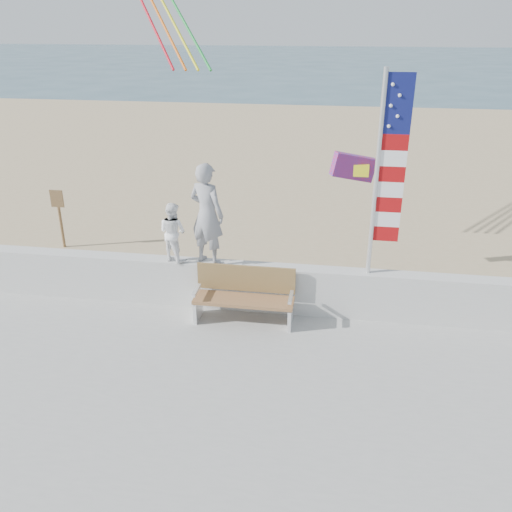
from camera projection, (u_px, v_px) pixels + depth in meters
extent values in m
plane|color=#2E4E5D|center=(226.00, 377.00, 8.65)|extent=(220.00, 220.00, 0.00)
cube|color=tan|center=(285.00, 202.00, 16.77)|extent=(90.00, 40.00, 0.08)
cube|color=silver|center=(247.00, 286.00, 10.21)|extent=(30.00, 0.35, 0.90)
imported|color=gray|center=(207.00, 214.00, 9.75)|extent=(0.81, 0.68, 1.89)
imported|color=white|center=(173.00, 232.00, 9.99)|extent=(0.67, 0.61, 1.12)
cube|color=#966841|center=(244.00, 300.00, 9.71)|extent=(1.80, 0.50, 0.06)
cube|color=olive|center=(246.00, 278.00, 9.83)|extent=(1.80, 0.05, 0.50)
cube|color=white|center=(198.00, 308.00, 9.93)|extent=(0.06, 0.50, 0.40)
cube|color=white|center=(196.00, 290.00, 9.72)|extent=(0.06, 0.45, 0.05)
cube|color=white|center=(290.00, 316.00, 9.69)|extent=(0.06, 0.50, 0.40)
cube|color=silver|center=(291.00, 297.00, 9.48)|extent=(0.06, 0.45, 0.05)
cylinder|color=silver|center=(376.00, 177.00, 9.01)|extent=(0.08, 0.08, 3.50)
cube|color=#0F1451|center=(399.00, 104.00, 8.49)|extent=(0.44, 0.02, 0.95)
cube|color=#9E0A0C|center=(385.00, 234.00, 9.38)|extent=(0.44, 0.02, 0.26)
cube|color=white|center=(387.00, 219.00, 9.27)|extent=(0.44, 0.02, 0.26)
cube|color=#9E0A0C|center=(388.00, 205.00, 9.16)|extent=(0.44, 0.02, 0.26)
cube|color=white|center=(390.00, 190.00, 9.06)|extent=(0.44, 0.02, 0.26)
cube|color=#9E0A0C|center=(392.00, 174.00, 8.95)|extent=(0.44, 0.02, 0.26)
cube|color=white|center=(393.00, 158.00, 8.84)|extent=(0.44, 0.02, 0.26)
cube|color=#9E0A0C|center=(395.00, 142.00, 8.74)|extent=(0.44, 0.02, 0.26)
sphere|color=white|center=(389.00, 126.00, 8.64)|extent=(0.06, 0.06, 0.06)
sphere|color=white|center=(398.00, 116.00, 8.55)|extent=(0.06, 0.06, 0.06)
sphere|color=white|center=(391.00, 106.00, 8.51)|extent=(0.06, 0.06, 0.06)
sphere|color=white|center=(400.00, 95.00, 8.42)|extent=(0.06, 0.06, 0.06)
sphere|color=white|center=(393.00, 84.00, 8.38)|extent=(0.06, 0.06, 0.06)
cube|color=red|center=(353.00, 167.00, 11.10)|extent=(0.98, 0.54, 0.65)
cube|color=#F7F41A|center=(360.00, 170.00, 11.10)|extent=(0.34, 0.25, 0.24)
cylinder|color=olive|center=(61.00, 224.00, 13.13)|extent=(0.07, 0.07, 1.20)
cube|color=brown|center=(57.00, 199.00, 12.85)|extent=(0.32, 0.03, 0.42)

